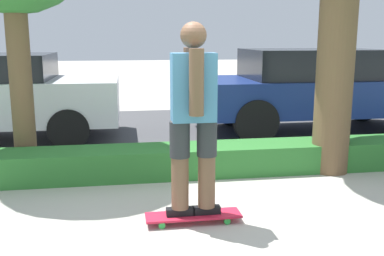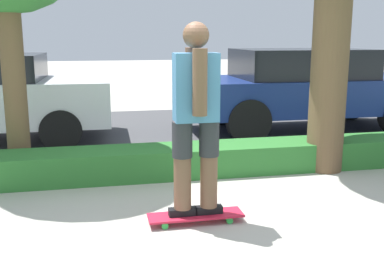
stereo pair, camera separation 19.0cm
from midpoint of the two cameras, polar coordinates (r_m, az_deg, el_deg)
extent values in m
plane|color=#ADA89E|center=(4.26, 0.97, -12.22)|extent=(60.00, 60.00, 0.00)
cube|color=#474749|center=(8.23, -5.36, -0.54)|extent=(12.62, 5.00, 0.01)
cube|color=#2D702D|center=(5.69, -2.52, -4.15)|extent=(12.62, 0.60, 0.36)
cube|color=red|center=(4.29, -0.83, -11.02)|extent=(0.90, 0.24, 0.02)
cylinder|color=green|center=(4.29, 3.49, -11.64)|extent=(0.06, 0.04, 0.06)
cylinder|color=green|center=(4.45, 2.89, -10.75)|extent=(0.06, 0.04, 0.06)
cylinder|color=green|center=(4.18, -4.79, -12.28)|extent=(0.06, 0.04, 0.06)
cylinder|color=green|center=(4.35, -5.08, -11.34)|extent=(0.06, 0.04, 0.06)
cube|color=black|center=(4.25, -2.51, -10.58)|extent=(0.26, 0.09, 0.07)
cylinder|color=brown|center=(4.11, -2.56, -4.82)|extent=(0.16, 0.16, 0.82)
cylinder|color=#2D2D33|center=(4.05, -2.59, -1.47)|extent=(0.18, 0.18, 0.33)
cube|color=black|center=(4.30, 0.84, -10.34)|extent=(0.26, 0.09, 0.07)
cylinder|color=brown|center=(4.15, 0.85, -4.63)|extent=(0.16, 0.16, 0.82)
cylinder|color=#2D2D33|center=(4.09, 0.86, -1.31)|extent=(0.18, 0.18, 0.33)
cube|color=#4C84B7|center=(3.99, -0.87, 5.17)|extent=(0.39, 0.21, 0.61)
cylinder|color=brown|center=(3.82, -0.42, 5.81)|extent=(0.13, 0.13, 0.57)
cylinder|color=brown|center=(4.14, -1.30, 6.24)|extent=(0.13, 0.13, 0.57)
sphere|color=brown|center=(3.96, -0.90, 11.71)|extent=(0.23, 0.23, 0.23)
cylinder|color=brown|center=(6.01, -22.53, 5.95)|extent=(0.28, 0.28, 2.45)
cylinder|color=brown|center=(5.92, 16.27, 9.15)|extent=(0.46, 0.46, 3.04)
cylinder|color=black|center=(7.16, -17.01, -0.24)|extent=(0.64, 0.22, 0.64)
cylinder|color=black|center=(8.78, -16.04, 1.91)|extent=(0.64, 0.22, 0.64)
cube|color=navy|center=(8.57, 13.69, 4.20)|extent=(4.47, 1.79, 0.62)
cube|color=black|center=(8.46, 13.05, 8.00)|extent=(2.33, 1.57, 0.52)
cylinder|color=black|center=(9.97, 18.85, 3.11)|extent=(0.73, 0.21, 0.73)
cylinder|color=black|center=(7.35, 6.48, 0.87)|extent=(0.73, 0.21, 0.73)
cylinder|color=black|center=(8.90, 3.24, 2.77)|extent=(0.73, 0.21, 0.73)
camera|label=1|loc=(0.09, 88.81, 0.24)|focal=42.00mm
camera|label=2|loc=(0.09, -91.19, -0.24)|focal=42.00mm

